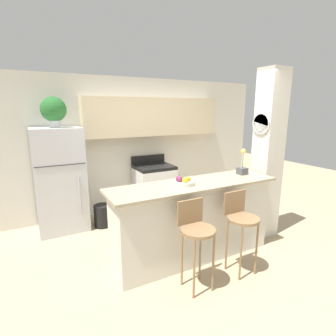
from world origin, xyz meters
name	(u,v)px	position (x,y,z in m)	size (l,w,h in m)	color
ground_plane	(193,256)	(0.00, 0.00, 0.00)	(14.00, 14.00, 0.00)	tan
wall_back	(142,134)	(0.13, 2.04, 1.51)	(5.60, 0.38, 2.55)	silver
pillar_right	(268,155)	(1.37, 0.06, 1.28)	(0.38, 0.32, 2.55)	silver
counter_bar	(194,220)	(0.00, 0.00, 0.53)	(2.29, 0.63, 1.04)	silver
refrigerator	(60,180)	(-1.45, 1.74, 0.84)	(0.76, 0.65, 1.69)	silver
stove_range	(154,188)	(0.25, 1.77, 0.46)	(0.71, 0.61, 1.07)	white
bar_stool_left	(196,231)	(-0.32, -0.52, 0.67)	(0.38, 0.38, 1.00)	olive
bar_stool_right	(241,220)	(0.32, -0.52, 0.67)	(0.38, 0.38, 1.00)	olive
potted_plant_on_fridge	(53,110)	(-1.45, 1.74, 1.95)	(0.38, 0.38, 0.47)	silver
orchid_vase	(242,167)	(0.86, 0.06, 1.15)	(0.12, 0.12, 0.38)	#4C4C51
fruit_bowl	(183,182)	(-0.18, -0.01, 1.08)	(0.27, 0.27, 0.12)	silver
trash_bin	(102,216)	(-0.85, 1.53, 0.19)	(0.28, 0.28, 0.38)	black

